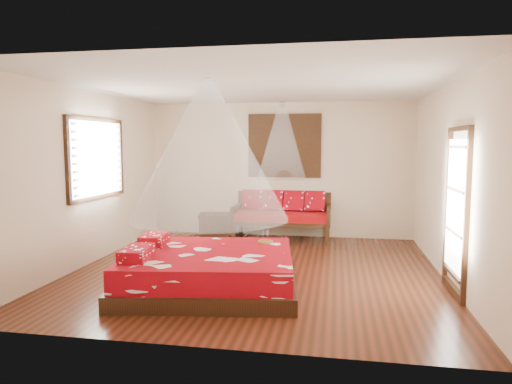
# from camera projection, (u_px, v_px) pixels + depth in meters

# --- Properties ---
(room) EXTENTS (5.54, 5.54, 2.84)m
(room) POSITION_uv_depth(u_px,v_px,m) (257.00, 180.00, 6.89)
(room) COLOR #33180B
(room) RESTS_ON ground
(bed) EXTENTS (2.51, 2.33, 0.65)m
(bed) POSITION_uv_depth(u_px,v_px,m) (208.00, 270.00, 6.13)
(bed) COLOR black
(bed) RESTS_ON floor
(daybed) EXTENTS (1.96, 0.87, 0.98)m
(daybed) POSITION_uv_depth(u_px,v_px,m) (282.00, 214.00, 9.31)
(daybed) COLOR black
(daybed) RESTS_ON floor
(storage_chest) EXTENTS (0.75, 0.60, 0.47)m
(storage_chest) POSITION_uv_depth(u_px,v_px,m) (215.00, 225.00, 9.64)
(storage_chest) COLOR black
(storage_chest) RESTS_ON floor
(shutter_panel) EXTENTS (1.52, 0.06, 1.32)m
(shutter_panel) POSITION_uv_depth(u_px,v_px,m) (284.00, 146.00, 9.48)
(shutter_panel) COLOR black
(shutter_panel) RESTS_ON wall_back
(window_left) EXTENTS (0.10, 1.74, 1.34)m
(window_left) POSITION_uv_depth(u_px,v_px,m) (97.00, 158.00, 7.53)
(window_left) COLOR black
(window_left) RESTS_ON wall_left
(glazed_door) EXTENTS (0.08, 1.02, 2.16)m
(glazed_door) POSITION_uv_depth(u_px,v_px,m) (456.00, 212.00, 5.87)
(glazed_door) COLOR black
(glazed_door) RESTS_ON floor
(wine_tray) EXTENTS (0.23, 0.23, 0.19)m
(wine_tray) POSITION_uv_depth(u_px,v_px,m) (265.00, 239.00, 6.66)
(wine_tray) COLOR brown
(wine_tray) RESTS_ON bed
(mosquito_net_main) EXTENTS (2.10, 2.10, 1.80)m
(mosquito_net_main) POSITION_uv_depth(u_px,v_px,m) (209.00, 151.00, 5.96)
(mosquito_net_main) COLOR white
(mosquito_net_main) RESTS_ON ceiling
(mosquito_net_daybed) EXTENTS (0.97, 0.97, 1.50)m
(mosquito_net_daybed) POSITION_uv_depth(u_px,v_px,m) (282.00, 141.00, 9.02)
(mosquito_net_daybed) COLOR white
(mosquito_net_daybed) RESTS_ON ceiling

